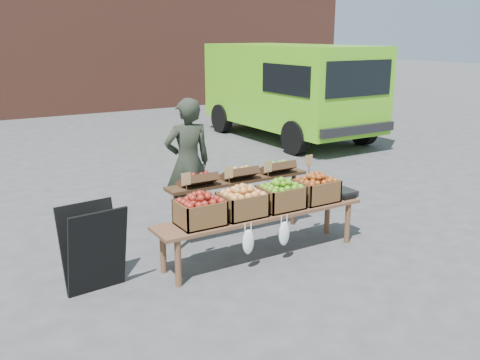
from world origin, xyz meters
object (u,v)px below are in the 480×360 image
chalkboard_sign (94,248)px  display_bench (262,234)px  crate_green_apples (316,191)px  weighing_scale (341,193)px  back_table (239,199)px  crate_russet_pears (242,205)px  crate_golden_apples (200,213)px  vendor (188,163)px  crate_red_apples (281,197)px  delivery_van (289,92)px

chalkboard_sign → display_bench: bearing=-10.8°
crate_green_apples → weighing_scale: crate_green_apples is taller
back_table → display_bench: 0.77m
back_table → crate_russet_pears: bearing=-118.3°
crate_golden_apples → crate_green_apples: bearing=0.0°
weighing_scale → crate_green_apples: bearing=180.0°
vendor → crate_golden_apples: 1.62m
display_bench → weighing_scale: (1.25, 0.00, 0.33)m
vendor → crate_golden_apples: vendor is taller
crate_green_apples → weighing_scale: bearing=0.0°
chalkboard_sign → back_table: (2.09, 0.54, 0.05)m
chalkboard_sign → crate_red_apples: chalkboard_sign is taller
back_table → display_bench: (-0.11, -0.72, -0.24)m
crate_red_apples → crate_green_apples: size_ratio=1.00×
back_table → crate_russet_pears: size_ratio=4.20×
chalkboard_sign → crate_golden_apples: chalkboard_sign is taller
display_bench → weighing_scale: weighing_scale is taller
chalkboard_sign → crate_golden_apples: bearing=-14.5°
crate_russet_pears → chalkboard_sign: bearing=174.0°
vendor → crate_russet_pears: 1.51m
crate_golden_apples → crate_red_apples: size_ratio=1.00×
crate_russet_pears → crate_red_apples: bearing=0.0°
display_bench → delivery_van: bearing=51.2°
vendor → crate_green_apples: (1.06, -1.50, -0.19)m
crate_red_apples → weighing_scale: crate_red_apples is taller
vendor → back_table: size_ratio=0.86×
crate_red_apples → crate_russet_pears: bearing=180.0°
display_bench → crate_red_apples: 0.51m
delivery_van → weighing_scale: 6.98m
delivery_van → back_table: (-4.69, -5.26, -0.66)m
back_table → weighing_scale: size_ratio=6.18×
weighing_scale → display_bench: bearing=180.0°
crate_russet_pears → vendor: bearing=88.6°
crate_golden_apples → crate_red_apples: same height
crate_russet_pears → weighing_scale: 1.53m
delivery_van → crate_russet_pears: bearing=-130.7°
delivery_van → crate_golden_apples: (-5.63, -5.98, -0.47)m
crate_red_apples → weighing_scale: bearing=0.0°
vendor → chalkboard_sign: (-1.74, -1.32, -0.43)m
delivery_van → crate_green_apples: size_ratio=10.51×
vendor → chalkboard_sign: 2.23m
crate_golden_apples → vendor: bearing=68.6°
chalkboard_sign → weighing_scale: bearing=-8.8°
crate_golden_apples → delivery_van: bearing=46.8°
crate_russet_pears → weighing_scale: (1.52, 0.00, -0.10)m
crate_green_apples → crate_russet_pears: bearing=180.0°
crate_green_apples → weighing_scale: size_ratio=1.47×
crate_golden_apples → crate_green_apples: same height
chalkboard_sign → weighing_scale: size_ratio=2.77×
crate_russet_pears → crate_red_apples: 0.55m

